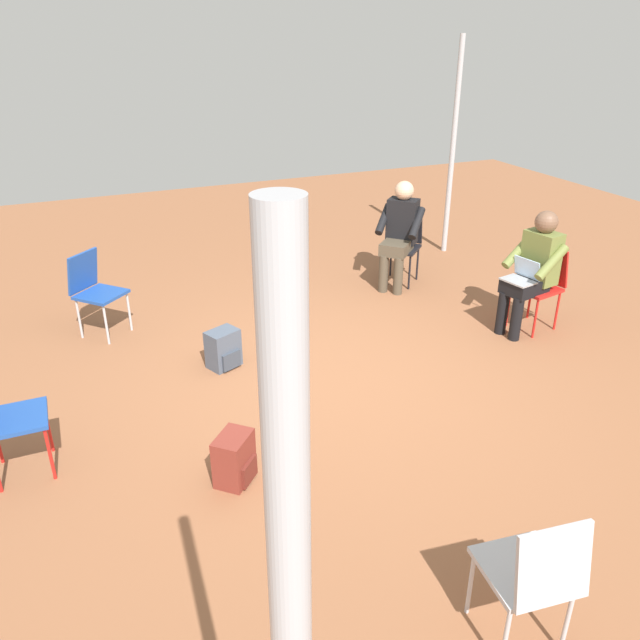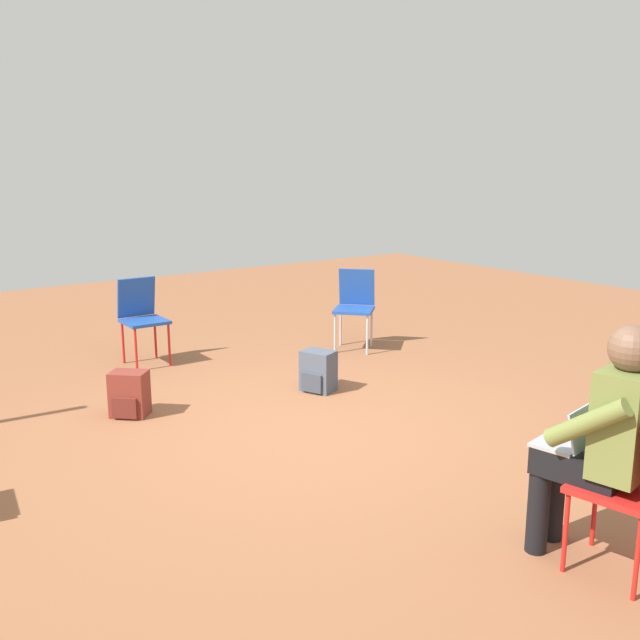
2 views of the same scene
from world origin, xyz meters
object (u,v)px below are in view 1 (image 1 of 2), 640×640
chair_southwest (94,288)px  backpack_by_empty_chair (234,461)px  chair_north (541,282)px  person_with_laptop (533,267)px  backpack_near_laptop_user (223,351)px  chair_south (2,414)px  person_in_black (400,229)px  chair_northwest (403,242)px  chair_east (534,572)px

chair_southwest → backpack_by_empty_chair: 2.83m
backpack_by_empty_chair → chair_southwest: bearing=-167.4°
chair_north → chair_southwest: same height
person_with_laptop → backpack_near_laptop_user: (-0.49, -3.04, -0.53)m
chair_south → backpack_by_empty_chair: bearing=64.0°
chair_north → person_with_laptop: size_ratio=0.69×
chair_north → person_in_black: person_in_black is taller
chair_south → backpack_near_laptop_user: (-0.90, 1.75, -0.34)m
chair_north → chair_northwest: size_ratio=1.00×
chair_north → chair_south: 4.98m
chair_northwest → backpack_by_empty_chair: chair_northwest is taller
chair_southwest → backpack_by_empty_chair: (2.75, 0.61, -0.34)m
person_with_laptop → backpack_by_empty_chair: bearing=96.9°
person_with_laptop → backpack_near_laptop_user: 3.13m
chair_north → person_in_black: bearing=15.2°
backpack_by_empty_chair → person_with_laptop: bearing=107.8°
chair_north → chair_south: bearing=84.3°
backpack_near_laptop_user → backpack_by_empty_chair: (1.58, -0.36, 0.00)m
chair_east → person_in_black: 4.84m
chair_east → backpack_by_empty_chair: chair_east is taller
chair_north → person_in_black: (-1.56, -0.76, 0.20)m
person_with_laptop → backpack_by_empty_chair: person_with_laptop is taller
backpack_near_laptop_user → backpack_by_empty_chair: same height
chair_northwest → person_with_laptop: (1.70, 0.47, 0.20)m
chair_southwest → chair_east: size_ratio=1.00×
chair_east → backpack_near_laptop_user: chair_east is taller
chair_north → chair_east: size_ratio=1.00×
person_with_laptop → chair_south: bearing=84.1°
chair_east → chair_south: size_ratio=1.00×
chair_east → backpack_by_empty_chair: size_ratio=2.36×
chair_southwest → chair_east: (4.54, 1.59, 0.00)m
backpack_near_laptop_user → chair_northwest: bearing=115.3°
person_in_black → chair_southwest: bearing=46.2°
chair_south → backpack_near_laptop_user: 1.99m
chair_north → chair_east: bearing=127.6°
chair_northwest → backpack_near_laptop_user: 2.87m
chair_north → chair_south: same height
chair_north → chair_east: 3.90m
chair_east → person_in_black: bearing=75.0°
chair_southwest → backpack_by_empty_chair: bearing=59.7°
chair_east → person_with_laptop: (-2.89, 2.43, 0.20)m
person_in_black → backpack_near_laptop_user: size_ratio=3.44×
chair_south → person_in_black: 4.65m
chair_north → chair_northwest: (-1.67, -0.64, 0.00)m
chair_southwest → chair_east: bearing=66.4°
chair_south → person_with_laptop: size_ratio=0.69×
person_in_black → backpack_by_empty_chair: size_ratio=3.44×
chair_north → chair_southwest: (-1.62, -4.18, 0.00)m
chair_south → person_with_laptop: (-0.41, 4.79, 0.20)m
chair_east → chair_south: same height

